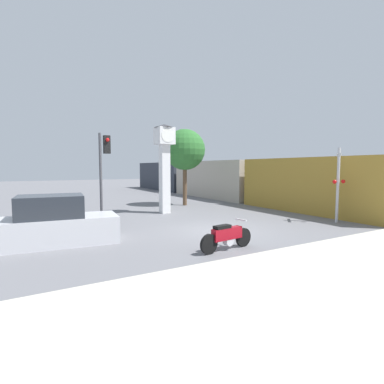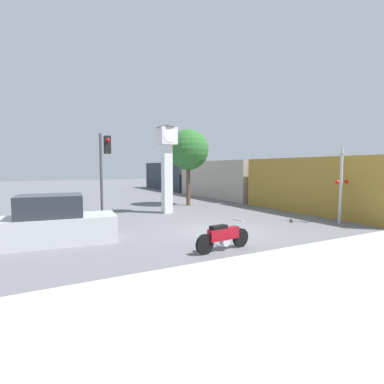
# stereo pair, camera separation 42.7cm
# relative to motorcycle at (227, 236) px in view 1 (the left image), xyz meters

# --- Properties ---
(ground_plane) EXTENTS (120.00, 120.00, 0.00)m
(ground_plane) POSITION_rel_motorcycle_xyz_m (1.53, 2.73, -0.48)
(ground_plane) COLOR slate
(sidewalk_strip) EXTENTS (36.00, 6.00, 0.10)m
(sidewalk_strip) POSITION_rel_motorcycle_xyz_m (1.53, -4.00, -0.43)
(sidewalk_strip) COLOR #BCB7A8
(sidewalk_strip) RESTS_ON ground_plane
(motorcycle) EXTENTS (2.25, 0.52, 0.99)m
(motorcycle) POSITION_rel_motorcycle_xyz_m (0.00, 0.00, 0.00)
(motorcycle) COLOR black
(motorcycle) RESTS_ON ground_plane
(clock_tower) EXTENTS (1.22, 1.22, 5.39)m
(clock_tower) POSITION_rel_motorcycle_xyz_m (1.72, 8.63, 3.06)
(clock_tower) COLOR white
(clock_tower) RESTS_ON ground_plane
(freight_train) EXTENTS (2.80, 32.96, 3.40)m
(freight_train) POSITION_rel_motorcycle_xyz_m (10.09, 15.36, 1.22)
(freight_train) COLOR olive
(freight_train) RESTS_ON ground_plane
(traffic_light) EXTENTS (0.50, 0.35, 4.32)m
(traffic_light) POSITION_rel_motorcycle_xyz_m (-2.68, 5.57, 2.49)
(traffic_light) COLOR #47474C
(traffic_light) RESTS_ON ground_plane
(railroad_crossing_signal) EXTENTS (0.90, 0.82, 3.79)m
(railroad_crossing_signal) POSITION_rel_motorcycle_xyz_m (7.99, 1.36, 1.59)
(railroad_crossing_signal) COLOR #B7B7BC
(railroad_crossing_signal) RESTS_ON ground_plane
(street_tree) EXTENTS (2.99, 2.99, 5.59)m
(street_tree) POSITION_rel_motorcycle_xyz_m (4.62, 11.35, 3.59)
(street_tree) COLOR brown
(street_tree) RESTS_ON ground_plane
(parked_car) EXTENTS (4.36, 2.23, 1.80)m
(parked_car) POSITION_rel_motorcycle_xyz_m (-4.90, 3.78, 0.27)
(parked_car) COLOR silver
(parked_car) RESTS_ON ground_plane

